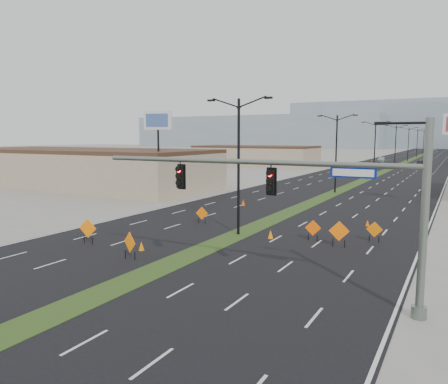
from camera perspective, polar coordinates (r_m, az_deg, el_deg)
The scene contains 29 objects.
ground at distance 23.06m, azimuth -11.96°, elevation -11.30°, with size 600.00×600.00×0.00m, color gray.
road_surface at distance 117.62m, azimuth 21.62°, elevation 3.18°, with size 25.00×400.00×0.02m, color black.
median_strip at distance 117.62m, azimuth 21.62°, elevation 3.18°, with size 2.00×400.00×0.04m, color #284C1B.
building_sw_near at distance 68.00m, azimuth -18.03°, elevation 2.85°, with size 40.00×16.00×5.00m, color tan.
building_sw_far at distance 111.72m, azimuth 4.11°, elevation 4.64°, with size 30.00×14.00×4.50m, color tan.
mesa_west at distance 325.56m, azimuth 4.32°, elevation 7.87°, with size 180.00×50.00×22.00m, color gray.
mesa_backdrop at distance 339.54m, azimuth 21.37°, elevation 8.21°, with size 140.00×50.00×32.00m, color gray.
signal_mast at distance 19.56m, azimuth 11.13°, elevation -0.18°, with size 16.30×0.60×8.00m.
streetlight_0 at distance 31.98m, azimuth 1.91°, elevation 3.91°, with size 5.15×0.24×10.02m.
streetlight_1 at distance 58.34m, azimuth 14.44°, elevation 5.19°, with size 5.15×0.24×10.02m.
streetlight_2 at distance 85.75m, azimuth 19.10°, elevation 5.60°, with size 5.15×0.24×10.02m.
streetlight_3 at distance 113.44m, azimuth 21.49°, elevation 5.80°, with size 5.15×0.24×10.02m.
streetlight_4 at distance 141.26m, azimuth 22.94°, elevation 5.91°, with size 5.15×0.24×10.02m.
streetlight_5 at distance 169.14m, azimuth 23.92°, elevation 5.99°, with size 5.15×0.24×10.02m.
streetlight_6 at distance 197.05m, azimuth 24.62°, elevation 6.04°, with size 5.15×0.24×10.02m.
car_left at distance 109.38m, azimuth 18.51°, elevation 3.44°, with size 1.78×4.42×1.51m, color maroon.
car_mid at distance 116.83m, azimuth 24.25°, elevation 3.37°, with size 1.49×4.27×1.41m, color black.
car_far at distance 134.34m, azimuth 19.87°, elevation 4.00°, with size 1.97×4.83×1.40m, color #AFB6BA.
construction_sign_0 at distance 31.11m, azimuth -17.36°, elevation -4.65°, with size 1.31×0.28×1.77m.
construction_sign_1 at distance 26.66m, azimuth -12.20°, elevation -6.56°, with size 1.19×0.48×1.68m.
construction_sign_2 at distance 36.63m, azimuth -2.91°, elevation -2.87°, with size 1.09×0.16×1.46m.
construction_sign_3 at distance 31.31m, azimuth 11.54°, elevation -4.72°, with size 1.09×0.29×1.48m.
construction_sign_4 at distance 29.80m, azimuth 14.80°, elevation -5.06°, with size 1.30×0.39×1.78m.
construction_sign_5 at distance 32.00m, azimuth 19.05°, elevation -4.74°, with size 1.09×0.15×1.46m.
cone_0 at distance 28.68m, azimuth -10.73°, elevation -6.95°, with size 0.37×0.37×0.62m, color orange.
cone_1 at distance 31.59m, azimuth 6.10°, elevation -5.52°, with size 0.38×0.38×0.63m, color orange.
cone_2 at distance 37.59m, azimuth 18.23°, elevation -3.87°, with size 0.32×0.32×0.53m, color #FE6005.
cone_3 at distance 46.21m, azimuth 2.52°, elevation -1.40°, with size 0.41×0.41×0.68m, color #E24C04.
pole_sign_west at distance 53.72m, azimuth -8.63°, elevation 8.47°, with size 3.26×1.59×10.36m.
Camera 1 is at (14.37, -16.51, 7.27)m, focal length 35.00 mm.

